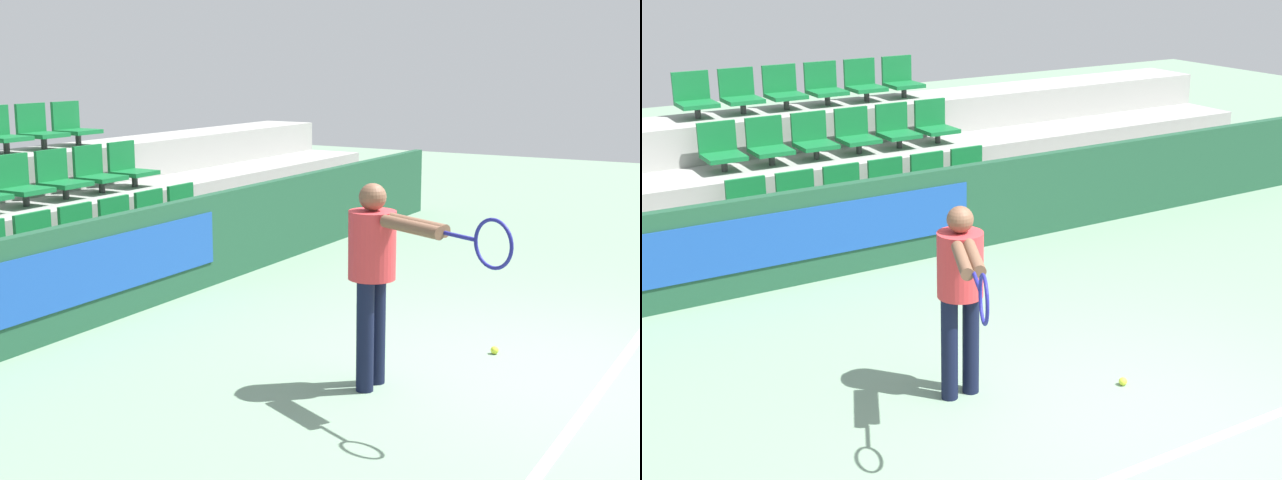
{
  "view_description": "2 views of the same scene",
  "coord_description": "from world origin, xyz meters",
  "views": [
    {
      "loc": [
        -6.6,
        -1.77,
        2.4
      ],
      "look_at": [
        -0.09,
        1.99,
        0.86
      ],
      "focal_mm": 50.0,
      "sensor_mm": 36.0,
      "label": 1
    },
    {
      "loc": [
        -4.21,
        -4.21,
        3.37
      ],
      "look_at": [
        -0.1,
        2.42,
        0.72
      ],
      "focal_mm": 50.0,
      "sensor_mm": 36.0,
      "label": 2
    }
  ],
  "objects": [
    {
      "name": "ground_plane",
      "position": [
        0.0,
        0.0,
        0.0
      ],
      "size": [
        30.0,
        30.0,
        0.0
      ],
      "primitive_type": "plane",
      "color": "gray"
    },
    {
      "name": "stadium_chair_13",
      "position": [
        -0.83,
        6.34,
        1.59
      ],
      "size": [
        0.43,
        0.44,
        0.53
      ],
      "color": "#333333",
      "rests_on": "bleacher_tier_back"
    },
    {
      "name": "stadium_chair_1",
      "position": [
        -0.83,
        4.58,
        0.68
      ],
      "size": [
        0.43,
        0.44,
        0.53
      ],
      "color": "#333333",
      "rests_on": "bleacher_tier_front"
    },
    {
      "name": "stadium_chair_5",
      "position": [
        1.38,
        4.58,
        0.68
      ],
      "size": [
        0.43,
        0.44,
        0.53
      ],
      "color": "#333333",
      "rests_on": "bleacher_tier_front"
    },
    {
      "name": "stadium_chair_2",
      "position": [
        -0.28,
        4.58,
        0.68
      ],
      "size": [
        0.43,
        0.44,
        0.53
      ],
      "color": "#333333",
      "rests_on": "bleacher_tier_front"
    },
    {
      "name": "stadium_chair_9",
      "position": [
        0.28,
        5.46,
        1.14
      ],
      "size": [
        0.43,
        0.44,
        0.53
      ],
      "color": "#333333",
      "rests_on": "bleacher_tier_middle"
    },
    {
      "name": "stadium_chair_8",
      "position": [
        -0.28,
        5.46,
        1.14
      ],
      "size": [
        0.43,
        0.44,
        0.53
      ],
      "color": "#333333",
      "rests_on": "bleacher_tier_middle"
    },
    {
      "name": "stadium_chair_3",
      "position": [
        0.28,
        4.58,
        0.68
      ],
      "size": [
        0.43,
        0.44,
        0.53
      ],
      "color": "#333333",
      "rests_on": "bleacher_tier_front"
    },
    {
      "name": "stadium_chair_7",
      "position": [
        -0.83,
        5.46,
        1.14
      ],
      "size": [
        0.43,
        0.44,
        0.53
      ],
      "color": "#333333",
      "rests_on": "bleacher_tier_middle"
    },
    {
      "name": "tennis_ball",
      "position": [
        0.21,
        0.5,
        0.03
      ],
      "size": [
        0.07,
        0.07,
        0.07
      ],
      "color": "#CCDB33",
      "rests_on": "ground"
    },
    {
      "name": "stadium_chair_16",
      "position": [
        0.83,
        6.34,
        1.59
      ],
      "size": [
        0.43,
        0.44,
        0.53
      ],
      "color": "#333333",
      "rests_on": "bleacher_tier_back"
    },
    {
      "name": "bleacher_tier_middle",
      "position": [
        0.0,
        5.34,
        0.45
      ],
      "size": [
        12.38,
        0.88,
        0.9
      ],
      "color": "#9E9E99",
      "rests_on": "ground"
    },
    {
      "name": "stadium_chair_11",
      "position": [
        1.38,
        5.46,
        1.14
      ],
      "size": [
        0.43,
        0.44,
        0.53
      ],
      "color": "#333333",
      "rests_on": "bleacher_tier_middle"
    },
    {
      "name": "tennis_player",
      "position": [
        -0.99,
        0.99,
        0.96
      ],
      "size": [
        0.75,
        1.4,
        1.53
      ],
      "rotation": [
        0.0,
        0.0,
        -0.43
      ],
      "color": "black",
      "rests_on": "ground"
    },
    {
      "name": "bleacher_tier_back",
      "position": [
        0.0,
        6.22,
        0.68
      ],
      "size": [
        12.38,
        0.88,
        1.35
      ],
      "color": "#9E9E99",
      "rests_on": "ground"
    },
    {
      "name": "barrier_wall",
      "position": [
        -0.04,
        3.94,
        0.49
      ],
      "size": [
        12.78,
        0.14,
        0.98
      ],
      "color": "#1E4C33",
      "rests_on": "ground"
    },
    {
      "name": "court_baseline",
      "position": [
        0.0,
        -0.45,
        0.0
      ],
      "size": [
        4.82,
        0.08,
        0.01
      ],
      "color": "white",
      "rests_on": "ground"
    },
    {
      "name": "stadium_chair_14",
      "position": [
        -0.28,
        6.34,
        1.59
      ],
      "size": [
        0.43,
        0.44,
        0.53
      ],
      "color": "#333333",
      "rests_on": "bleacher_tier_back"
    },
    {
      "name": "stadium_chair_6",
      "position": [
        -1.38,
        5.46,
        1.14
      ],
      "size": [
        0.43,
        0.44,
        0.53
      ],
      "color": "#333333",
      "rests_on": "bleacher_tier_middle"
    },
    {
      "name": "stadium_chair_12",
      "position": [
        -1.38,
        6.34,
        1.59
      ],
      "size": [
        0.43,
        0.44,
        0.53
      ],
      "color": "#333333",
      "rests_on": "bleacher_tier_back"
    },
    {
      "name": "stadium_chair_15",
      "position": [
        0.28,
        6.34,
        1.59
      ],
      "size": [
        0.43,
        0.44,
        0.53
      ],
      "color": "#333333",
      "rests_on": "bleacher_tier_back"
    },
    {
      "name": "stadium_chair_10",
      "position": [
        0.83,
        5.46,
        1.14
      ],
      "size": [
        0.43,
        0.44,
        0.53
      ],
      "color": "#333333",
      "rests_on": "bleacher_tier_middle"
    },
    {
      "name": "stadium_chair_17",
      "position": [
        1.38,
        6.34,
        1.59
      ],
      "size": [
        0.43,
        0.44,
        0.53
      ],
      "color": "#333333",
      "rests_on": "bleacher_tier_back"
    },
    {
      "name": "bleacher_tier_front",
      "position": [
        0.0,
        4.46,
        0.23
      ],
      "size": [
        12.38,
        0.88,
        0.45
      ],
      "color": "#9E9E99",
      "rests_on": "ground"
    },
    {
      "name": "stadium_chair_4",
      "position": [
        0.83,
        4.58,
        0.68
      ],
      "size": [
        0.43,
        0.44,
        0.53
      ],
      "color": "#333333",
      "rests_on": "bleacher_tier_front"
    },
    {
      "name": "stadium_chair_0",
      "position": [
        -1.38,
        4.58,
        0.68
      ],
      "size": [
        0.43,
        0.44,
        0.53
      ],
      "color": "#333333",
      "rests_on": "bleacher_tier_front"
    }
  ]
}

